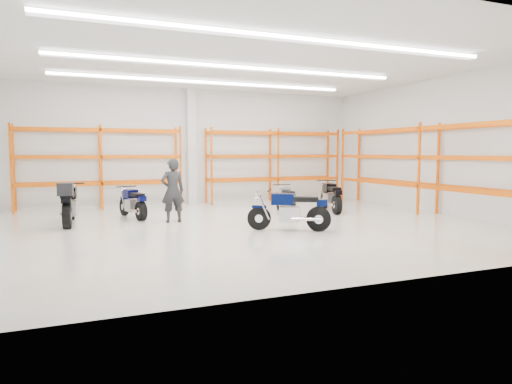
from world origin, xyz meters
name	(u,v)px	position (x,y,z in m)	size (l,w,h in m)	color
ground	(243,226)	(0.00, 0.00, 0.00)	(14.00, 14.00, 0.00)	beige
room_shell	(243,106)	(0.00, 0.03, 3.28)	(14.02, 12.02, 4.51)	silver
motorcycle_main	(293,212)	(0.92, -1.19, 0.50)	(1.98, 1.20, 1.07)	black
motorcycle_back_a	(69,204)	(-4.48, 1.95, 0.59)	(0.77, 2.42, 1.24)	black
motorcycle_back_b	(133,204)	(-2.64, 2.64, 0.46)	(0.76, 1.95, 0.97)	black
motorcycle_back_c	(286,200)	(2.25, 1.97, 0.44)	(0.68, 1.90, 0.93)	black
motorcycle_back_d	(331,197)	(3.86, 1.74, 0.49)	(0.89, 2.11, 1.06)	black
standing_man	(173,191)	(-1.67, 1.39, 0.93)	(0.68, 0.44, 1.85)	black
structural_column	(191,147)	(0.00, 5.82, 2.25)	(0.32, 0.32, 4.50)	white
pallet_racking_back_left	(101,159)	(-3.40, 5.48, 1.79)	(5.67, 0.87, 3.00)	#DE4D08
pallet_racking_back_right	(274,158)	(3.40, 5.48, 1.79)	(5.67, 0.87, 3.00)	#DE4D08
pallet_racking_side	(429,159)	(6.48, 0.00, 1.81)	(0.87, 9.07, 3.00)	#DE4D08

